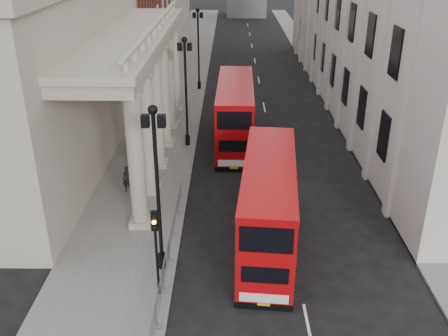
{
  "coord_description": "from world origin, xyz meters",
  "views": [
    {
      "loc": [
        2.65,
        -16.13,
        14.83
      ],
      "look_at": [
        2.35,
        10.28,
        2.61
      ],
      "focal_mm": 40.0,
      "sensor_mm": 36.0,
      "label": 1
    }
  ],
  "objects_px": {
    "bus_near": "(268,203)",
    "pedestrian_a": "(127,180)",
    "pedestrian_c": "(167,129)",
    "pedestrian_b": "(135,160)",
    "lamp_post_north": "(198,43)",
    "lamp_post_mid": "(186,85)",
    "bus_far": "(235,112)",
    "lamp_post_south": "(157,180)",
    "traffic_light": "(156,238)"
  },
  "relations": [
    {
      "from": "lamp_post_mid",
      "to": "bus_far",
      "type": "bearing_deg",
      "value": 12.04
    },
    {
      "from": "lamp_post_north",
      "to": "pedestrian_c",
      "type": "distance_m",
      "value": 15.24
    },
    {
      "from": "bus_near",
      "to": "pedestrian_a",
      "type": "height_order",
      "value": "bus_near"
    },
    {
      "from": "bus_far",
      "to": "lamp_post_mid",
      "type": "bearing_deg",
      "value": -166.81
    },
    {
      "from": "lamp_post_south",
      "to": "pedestrian_b",
      "type": "xyz_separation_m",
      "value": [
        -3.21,
        11.07,
        -3.94
      ]
    },
    {
      "from": "lamp_post_mid",
      "to": "pedestrian_a",
      "type": "xyz_separation_m",
      "value": [
        -3.17,
        -7.98,
        -3.94
      ]
    },
    {
      "from": "bus_near",
      "to": "pedestrian_c",
      "type": "xyz_separation_m",
      "value": [
        -7.01,
        15.01,
        -1.52
      ]
    },
    {
      "from": "pedestrian_b",
      "to": "lamp_post_south",
      "type": "bearing_deg",
      "value": 120.63
    },
    {
      "from": "lamp_post_south",
      "to": "pedestrian_a",
      "type": "xyz_separation_m",
      "value": [
        -3.17,
        8.02,
        -3.94
      ]
    },
    {
      "from": "pedestrian_c",
      "to": "traffic_light",
      "type": "bearing_deg",
      "value": -65.79
    },
    {
      "from": "lamp_post_south",
      "to": "lamp_post_mid",
      "type": "xyz_separation_m",
      "value": [
        0.0,
        16.0,
        0.0
      ]
    },
    {
      "from": "bus_near",
      "to": "pedestrian_b",
      "type": "xyz_separation_m",
      "value": [
        -8.49,
        8.68,
        -1.44
      ]
    },
    {
      "from": "bus_far",
      "to": "pedestrian_b",
      "type": "distance_m",
      "value": 9.1
    },
    {
      "from": "bus_near",
      "to": "pedestrian_b",
      "type": "height_order",
      "value": "bus_near"
    },
    {
      "from": "lamp_post_north",
      "to": "pedestrian_c",
      "type": "bearing_deg",
      "value": -96.79
    },
    {
      "from": "traffic_light",
      "to": "pedestrian_c",
      "type": "distance_m",
      "value": 19.63
    },
    {
      "from": "lamp_post_south",
      "to": "bus_near",
      "type": "distance_m",
      "value": 6.3
    },
    {
      "from": "bus_far",
      "to": "pedestrian_a",
      "type": "distance_m",
      "value": 11.24
    },
    {
      "from": "lamp_post_mid",
      "to": "bus_far",
      "type": "height_order",
      "value": "lamp_post_mid"
    },
    {
      "from": "lamp_post_south",
      "to": "traffic_light",
      "type": "height_order",
      "value": "lamp_post_south"
    },
    {
      "from": "lamp_post_mid",
      "to": "traffic_light",
      "type": "xyz_separation_m",
      "value": [
        0.1,
        -18.02,
        -1.8
      ]
    },
    {
      "from": "bus_far",
      "to": "pedestrian_c",
      "type": "height_order",
      "value": "bus_far"
    },
    {
      "from": "bus_near",
      "to": "pedestrian_b",
      "type": "relative_size",
      "value": 6.37
    },
    {
      "from": "lamp_post_north",
      "to": "bus_near",
      "type": "xyz_separation_m",
      "value": [
        5.27,
        -29.61,
        -2.5
      ]
    },
    {
      "from": "lamp_post_south",
      "to": "pedestrian_c",
      "type": "distance_m",
      "value": 17.94
    },
    {
      "from": "bus_far",
      "to": "pedestrian_a",
      "type": "relative_size",
      "value": 6.58
    },
    {
      "from": "lamp_post_mid",
      "to": "traffic_light",
      "type": "distance_m",
      "value": 18.11
    },
    {
      "from": "pedestrian_a",
      "to": "pedestrian_c",
      "type": "distance_m",
      "value": 9.49
    },
    {
      "from": "bus_far",
      "to": "pedestrian_b",
      "type": "height_order",
      "value": "bus_far"
    },
    {
      "from": "lamp_post_south",
      "to": "bus_far",
      "type": "bearing_deg",
      "value": 77.59
    },
    {
      "from": "lamp_post_mid",
      "to": "lamp_post_south",
      "type": "bearing_deg",
      "value": -90.0
    },
    {
      "from": "pedestrian_b",
      "to": "pedestrian_a",
      "type": "bearing_deg",
      "value": 105.28
    },
    {
      "from": "bus_near",
      "to": "pedestrian_a",
      "type": "relative_size",
      "value": 6.39
    },
    {
      "from": "bus_near",
      "to": "lamp_post_mid",
      "type": "bearing_deg",
      "value": 116.49
    },
    {
      "from": "bus_near",
      "to": "traffic_light",
      "type": "bearing_deg",
      "value": -134.27
    },
    {
      "from": "lamp_post_south",
      "to": "pedestrian_a",
      "type": "distance_m",
      "value": 9.48
    },
    {
      "from": "lamp_post_mid",
      "to": "bus_far",
      "type": "xyz_separation_m",
      "value": [
        3.69,
        0.79,
        -2.39
      ]
    },
    {
      "from": "lamp_post_south",
      "to": "lamp_post_mid",
      "type": "bearing_deg",
      "value": 90.0
    },
    {
      "from": "pedestrian_b",
      "to": "bus_far",
      "type": "bearing_deg",
      "value": -125.93
    },
    {
      "from": "lamp_post_south",
      "to": "bus_near",
      "type": "xyz_separation_m",
      "value": [
        5.27,
        2.39,
        -2.5
      ]
    },
    {
      "from": "lamp_post_north",
      "to": "pedestrian_b",
      "type": "distance_m",
      "value": 21.54
    },
    {
      "from": "bus_near",
      "to": "pedestrian_b",
      "type": "distance_m",
      "value": 12.23
    },
    {
      "from": "lamp_post_south",
      "to": "pedestrian_c",
      "type": "xyz_separation_m",
      "value": [
        -1.74,
        17.4,
        -4.01
      ]
    },
    {
      "from": "bus_far",
      "to": "pedestrian_b",
      "type": "bearing_deg",
      "value": -139.22
    },
    {
      "from": "lamp_post_north",
      "to": "bus_far",
      "type": "distance_m",
      "value": 15.84
    },
    {
      "from": "lamp_post_south",
      "to": "lamp_post_mid",
      "type": "height_order",
      "value": "same"
    },
    {
      "from": "traffic_light",
      "to": "bus_far",
      "type": "relative_size",
      "value": 0.38
    },
    {
      "from": "pedestrian_a",
      "to": "pedestrian_c",
      "type": "xyz_separation_m",
      "value": [
        1.43,
        9.38,
        -0.08
      ]
    },
    {
      "from": "lamp_post_north",
      "to": "pedestrian_c",
      "type": "relative_size",
      "value": 5.36
    },
    {
      "from": "lamp_post_south",
      "to": "lamp_post_north",
      "type": "height_order",
      "value": "same"
    }
  ]
}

